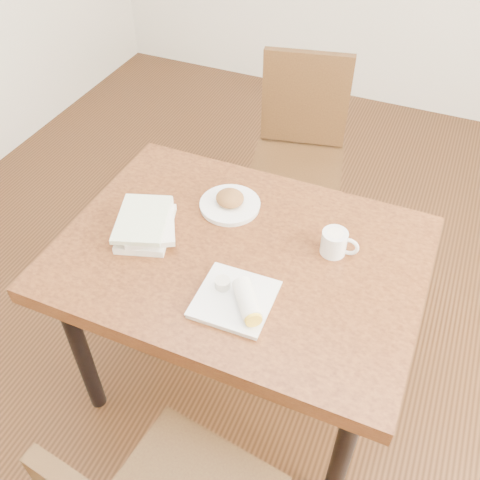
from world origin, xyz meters
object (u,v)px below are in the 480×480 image
at_px(table, 240,269).
at_px(coffee_mug, 335,242).
at_px(plate_scone, 230,202).
at_px(chair_far, 300,145).
at_px(plate_burrito, 238,299).
at_px(book_stack, 146,224).

bearing_deg(table, coffee_mug, 22.40).
bearing_deg(plate_scone, chair_far, 88.48).
bearing_deg(plate_burrito, plate_scone, 117.15).
distance_m(coffee_mug, book_stack, 0.62).
bearing_deg(book_stack, plate_scone, 47.15).
bearing_deg(table, plate_scone, 122.31).
bearing_deg(table, plate_burrito, -68.05).
bearing_deg(plate_scone, plate_burrito, -62.85).
height_order(plate_burrito, book_stack, plate_burrito).
bearing_deg(plate_scone, coffee_mug, -10.31).
xyz_separation_m(coffee_mug, plate_burrito, (-0.20, -0.32, -0.02)).
height_order(plate_scone, book_stack, plate_scone).
distance_m(table, plate_burrito, 0.24).
distance_m(plate_scone, book_stack, 0.30).
xyz_separation_m(coffee_mug, book_stack, (-0.60, -0.15, -0.01)).
bearing_deg(plate_scone, table, -57.69).
bearing_deg(chair_far, table, -84.05).
xyz_separation_m(table, plate_scone, (-0.12, 0.19, 0.10)).
relative_size(chair_far, plate_scone, 4.47).
xyz_separation_m(table, plate_burrito, (0.08, -0.20, 0.11)).
height_order(chair_far, plate_burrito, chair_far).
height_order(chair_far, coffee_mug, chair_far).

